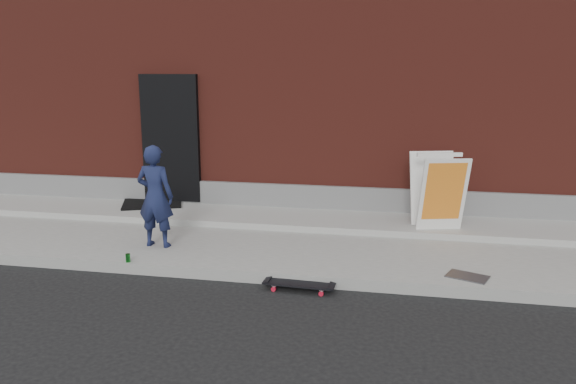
% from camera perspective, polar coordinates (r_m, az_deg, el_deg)
% --- Properties ---
extents(ground, '(80.00, 80.00, 0.00)m').
position_cam_1_polar(ground, '(7.05, -0.78, -9.47)').
color(ground, black).
rests_on(ground, ground).
extents(sidewalk, '(20.00, 3.00, 0.15)m').
position_cam_1_polar(sidewalk, '(8.41, 1.30, -5.22)').
color(sidewalk, gray).
rests_on(sidewalk, ground).
extents(apron, '(20.00, 1.20, 0.10)m').
position_cam_1_polar(apron, '(9.23, 2.25, -2.79)').
color(apron, '#989893').
rests_on(apron, sidewalk).
extents(building, '(20.00, 8.10, 5.00)m').
position_cam_1_polar(building, '(13.46, 5.37, 11.93)').
color(building, '#5C2119').
rests_on(building, ground).
extents(child, '(0.54, 0.37, 1.45)m').
position_cam_1_polar(child, '(8.07, -13.34, -0.43)').
color(child, '#161D3F').
rests_on(child, sidewalk).
extents(skateboard, '(0.85, 0.26, 0.10)m').
position_cam_1_polar(skateboard, '(6.87, 1.11, -9.39)').
color(skateboard, red).
rests_on(skateboard, ground).
extents(pizza_sign, '(0.87, 0.96, 1.15)m').
position_cam_1_polar(pizza_sign, '(8.76, 15.01, 0.14)').
color(pizza_sign, silver).
rests_on(pizza_sign, apron).
extents(soda_can, '(0.07, 0.07, 0.11)m').
position_cam_1_polar(soda_can, '(7.68, -15.95, -6.46)').
color(soda_can, '#1A8224').
rests_on(soda_can, sidewalk).
extents(doormat, '(1.25, 1.14, 0.03)m').
position_cam_1_polar(doormat, '(10.31, -13.63, -1.12)').
color(doormat, black).
rests_on(doormat, apron).
extents(utility_plate, '(0.56, 0.47, 0.01)m').
position_cam_1_polar(utility_plate, '(7.24, 17.77, -8.17)').
color(utility_plate, '#4A4B4F').
rests_on(utility_plate, sidewalk).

